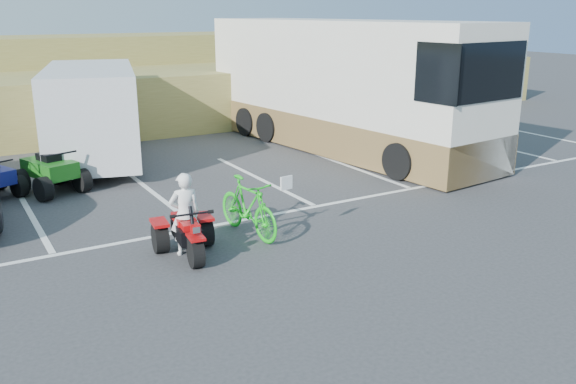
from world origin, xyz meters
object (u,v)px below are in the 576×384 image
red_trike_atv (189,256)px  green_dirt_bike (248,207)px  cargo_trailer (92,112)px  quad_atv_green (53,192)px  rider (185,214)px  rv_motorhome (341,95)px

red_trike_atv → green_dirt_bike: 1.53m
cargo_trailer → quad_atv_green: (-1.59, -2.38, -1.41)m
quad_atv_green → cargo_trailer: bearing=37.4°
rider → rv_motorhome: (7.21, 5.64, 0.90)m
red_trike_atv → green_dirt_bike: (1.36, 0.43, 0.55)m
rv_motorhome → green_dirt_bike: bearing=-143.8°
red_trike_atv → green_dirt_bike: bearing=24.8°
rider → rv_motorhome: size_ratio=0.14×
rv_motorhome → red_trike_atv: bearing=-147.5°
red_trike_atv → cargo_trailer: (0.29, 7.64, 1.41)m
red_trike_atv → quad_atv_green: size_ratio=0.89×
green_dirt_bike → rv_motorhome: bearing=35.7°
red_trike_atv → rv_motorhome: bearing=45.8°
rider → cargo_trailer: bearing=-84.9°
cargo_trailer → quad_atv_green: size_ratio=3.77×
red_trike_atv → rv_motorhome: rv_motorhome is taller
green_dirt_bike → quad_atv_green: green_dirt_bike is taller
green_dirt_bike → quad_atv_green: (-2.67, 4.83, -0.55)m
green_dirt_bike → cargo_trailer: cargo_trailer is taller
red_trike_atv → rider: rider is taller
green_dirt_bike → rv_motorhome: size_ratio=0.17×
quad_atv_green → red_trike_atv: bearing=-94.9°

